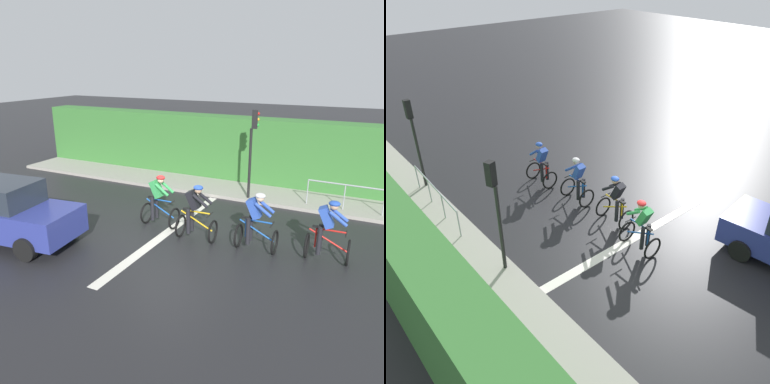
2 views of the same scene
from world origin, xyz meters
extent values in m
plane|color=black|center=(0.00, 0.00, 0.00)|extent=(80.00, 80.00, 0.00)
cube|color=#9E998E|center=(-4.95, 2.00, 0.06)|extent=(2.80, 23.96, 0.12)
cube|color=gray|center=(-5.85, 2.00, 0.29)|extent=(0.44, 23.96, 0.59)
cube|color=#387533|center=(-6.15, 2.00, 1.38)|extent=(1.10, 23.96, 2.75)
cube|color=silver|center=(0.00, 0.01, 0.00)|extent=(7.00, 0.30, 0.01)
torus|color=black|center=(-0.26, 5.10, 0.34)|extent=(0.68, 0.09, 0.68)
torus|color=black|center=(-0.22, 4.09, 0.34)|extent=(0.68, 0.09, 0.68)
cylinder|color=red|center=(-0.24, 4.59, 0.59)|extent=(0.08, 0.99, 0.51)
cylinder|color=red|center=(-0.23, 4.29, 0.62)|extent=(0.04, 0.04, 0.55)
cylinder|color=red|center=(-0.24, 4.65, 0.87)|extent=(0.07, 0.72, 0.04)
cube|color=black|center=(-0.23, 4.29, 0.91)|extent=(0.11, 0.22, 0.04)
cylinder|color=black|center=(-0.25, 5.00, 0.84)|extent=(0.42, 0.05, 0.03)
cube|color=#2D51B7|center=(-0.23, 4.49, 1.21)|extent=(0.32, 0.42, 0.57)
sphere|color=tan|center=(-0.24, 4.65, 1.52)|extent=(0.20, 0.20, 0.20)
ellipsoid|color=#264CB2|center=(-0.24, 4.65, 1.59)|extent=(0.25, 0.29, 0.14)
cylinder|color=black|center=(-0.35, 4.39, 0.57)|extent=(0.12, 0.12, 0.74)
cylinder|color=black|center=(-0.11, 4.40, 0.57)|extent=(0.12, 0.12, 0.74)
cylinder|color=#2D51B7|center=(-0.41, 4.77, 1.26)|extent=(0.11, 0.48, 0.37)
cylinder|color=#2D51B7|center=(-0.09, 4.78, 1.26)|extent=(0.11, 0.48, 0.37)
torus|color=black|center=(-0.02, 3.29, 0.34)|extent=(0.68, 0.07, 0.68)
torus|color=black|center=(-0.01, 2.27, 0.34)|extent=(0.68, 0.07, 0.68)
cylinder|color=#1E59B2|center=(-0.01, 2.78, 0.59)|extent=(0.05, 0.99, 0.51)
cylinder|color=#1E59B2|center=(-0.01, 2.47, 0.62)|extent=(0.04, 0.04, 0.55)
cylinder|color=#1E59B2|center=(-0.02, 2.83, 0.87)|extent=(0.05, 0.71, 0.04)
cube|color=black|center=(-0.01, 2.47, 0.91)|extent=(0.10, 0.22, 0.04)
cylinder|color=black|center=(-0.02, 3.18, 0.84)|extent=(0.42, 0.04, 0.03)
cube|color=#2D51B7|center=(-0.01, 2.67, 1.21)|extent=(0.30, 0.41, 0.57)
sphere|color=beige|center=(-0.02, 2.83, 1.52)|extent=(0.20, 0.20, 0.20)
ellipsoid|color=silver|center=(-0.02, 2.83, 1.59)|extent=(0.24, 0.28, 0.14)
cylinder|color=black|center=(-0.13, 2.57, 0.57)|extent=(0.12, 0.12, 0.74)
cylinder|color=black|center=(0.11, 2.57, 0.57)|extent=(0.12, 0.12, 0.74)
cylinder|color=#2D51B7|center=(-0.18, 2.96, 1.26)|extent=(0.09, 0.48, 0.37)
cylinder|color=#2D51B7|center=(0.14, 2.96, 1.26)|extent=(0.09, 0.48, 0.37)
torus|color=black|center=(0.08, 1.53, 0.34)|extent=(0.68, 0.08, 0.68)
torus|color=black|center=(0.10, 0.51, 0.34)|extent=(0.68, 0.08, 0.68)
cylinder|color=gold|center=(0.09, 1.02, 0.59)|extent=(0.07, 0.99, 0.51)
cylinder|color=gold|center=(0.10, 0.72, 0.62)|extent=(0.04, 0.04, 0.55)
cylinder|color=gold|center=(0.09, 1.07, 0.87)|extent=(0.06, 0.71, 0.04)
cube|color=black|center=(0.10, 0.72, 0.91)|extent=(0.11, 0.22, 0.04)
cylinder|color=black|center=(0.08, 1.43, 0.84)|extent=(0.42, 0.04, 0.03)
cube|color=black|center=(0.09, 0.92, 1.21)|extent=(0.31, 0.42, 0.57)
sphere|color=tan|center=(0.09, 1.07, 1.52)|extent=(0.20, 0.20, 0.20)
ellipsoid|color=#264CB2|center=(0.09, 1.07, 1.59)|extent=(0.25, 0.29, 0.14)
cylinder|color=black|center=(-0.03, 0.81, 0.57)|extent=(0.12, 0.12, 0.74)
cylinder|color=black|center=(0.21, 0.82, 0.57)|extent=(0.12, 0.12, 0.74)
cylinder|color=black|center=(-0.08, 1.20, 1.26)|extent=(0.10, 0.48, 0.37)
cylinder|color=black|center=(0.24, 1.21, 1.26)|extent=(0.10, 0.48, 0.37)
torus|color=black|center=(-0.30, 0.08, 0.34)|extent=(0.68, 0.08, 0.68)
torus|color=black|center=(-0.33, -0.94, 0.34)|extent=(0.68, 0.08, 0.68)
cylinder|color=#1E59B2|center=(-0.31, -0.43, 0.59)|extent=(0.07, 0.99, 0.51)
cylinder|color=#1E59B2|center=(-0.32, -0.74, 0.62)|extent=(0.04, 0.04, 0.55)
cylinder|color=#1E59B2|center=(-0.31, -0.38, 0.87)|extent=(0.06, 0.71, 0.04)
cube|color=black|center=(-0.32, -0.74, 0.91)|extent=(0.11, 0.22, 0.04)
cylinder|color=black|center=(-0.31, -0.02, 0.84)|extent=(0.42, 0.04, 0.03)
cube|color=green|center=(-0.32, -0.53, 1.21)|extent=(0.31, 0.42, 0.57)
sphere|color=beige|center=(-0.31, -0.38, 1.52)|extent=(0.20, 0.20, 0.20)
ellipsoid|color=red|center=(-0.31, -0.38, 1.59)|extent=(0.25, 0.29, 0.14)
cylinder|color=black|center=(-0.44, -0.63, 0.57)|extent=(0.12, 0.12, 0.74)
cylinder|color=black|center=(-0.20, -0.64, 0.57)|extent=(0.12, 0.12, 0.74)
cylinder|color=green|center=(-0.47, -0.25, 1.26)|extent=(0.10, 0.48, 0.37)
cylinder|color=green|center=(-0.15, -0.25, 1.26)|extent=(0.10, 0.48, 0.37)
cube|color=navy|center=(2.50, -3.75, 0.70)|extent=(2.15, 4.27, 0.80)
cylinder|color=black|center=(1.53, -2.58, 0.32)|extent=(0.29, 0.66, 0.64)
cylinder|color=black|center=(3.19, -2.39, 0.32)|extent=(0.29, 0.66, 0.64)
cube|color=#EAEACC|center=(1.77, -1.81, 0.80)|extent=(0.29, 0.11, 0.16)
cube|color=#EAEACC|center=(2.79, -1.69, 0.80)|extent=(0.29, 0.11, 0.16)
cylinder|color=black|center=(-3.82, 1.29, 1.35)|extent=(0.10, 0.10, 2.70)
cube|color=black|center=(-3.85, 1.38, 3.02)|extent=(0.25, 0.25, 0.64)
sphere|color=red|center=(-3.89, 1.49, 3.22)|extent=(0.11, 0.11, 0.11)
sphere|color=orange|center=(-3.89, 1.49, 3.02)|extent=(0.11, 0.11, 0.11)
sphere|color=green|center=(-3.89, 1.49, 2.82)|extent=(0.11, 0.11, 0.11)
cylinder|color=#999EA3|center=(-4.05, 5.21, 1.00)|extent=(0.19, 3.70, 0.05)
cylinder|color=#999EA3|center=(-4.13, 3.36, 0.50)|extent=(0.04, 0.04, 1.00)
cylinder|color=#999EA3|center=(-4.08, 4.59, 0.50)|extent=(0.04, 0.04, 1.00)
cylinder|color=#999EA3|center=(-4.03, 5.83, 0.50)|extent=(0.04, 0.04, 1.00)
camera|label=1|loc=(9.38, 5.47, 4.88)|focal=36.31mm
camera|label=2|loc=(-7.60, -6.34, 7.57)|focal=37.25mm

